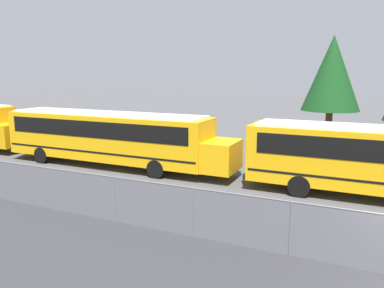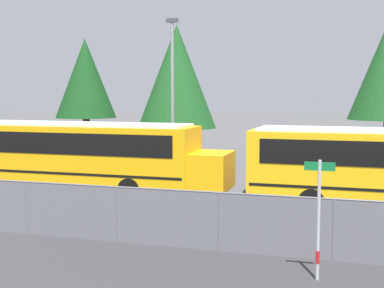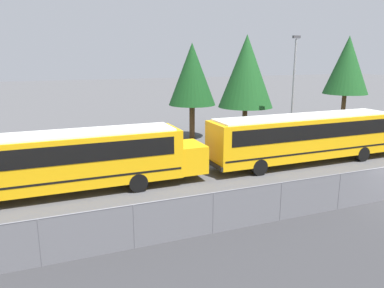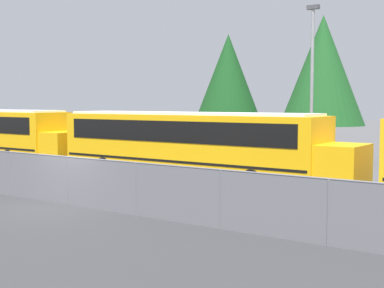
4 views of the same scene
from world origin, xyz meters
The scene contains 6 objects.
school_bus_1 centered at (-14.18, 6.54, 1.81)m, with size 14.03×2.44×3.04m.
school_bus_2 centered at (0.54, 6.55, 1.81)m, with size 14.03×2.44×3.04m.
light_pole centered at (3.58, 12.30, 4.44)m, with size 0.60×0.24×8.10m.
tree_0 centered at (-3.40, 16.06, 5.17)m, with size 3.75×3.75×7.63m.
tree_1 centered at (14.45, 18.07, 5.68)m, with size 4.46×4.46×8.60m.
tree_2 centered at (2.20, 17.21, 5.28)m, with size 4.83×4.83×8.43m.
Camera 3 is at (-14.82, -11.83, 6.59)m, focal length 35.00 mm.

